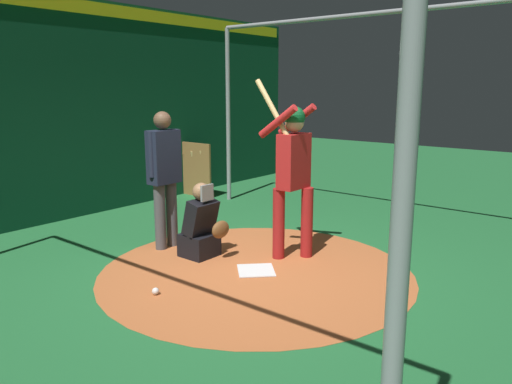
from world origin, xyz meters
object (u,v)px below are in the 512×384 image
at_px(umpire, 164,172).
at_px(baseball_0, 155,291).
at_px(bat_rack, 190,170).
at_px(home_plate, 256,270).
at_px(catcher, 202,228).
at_px(batter, 293,166).

distance_m(umpire, baseball_0, 1.87).
xyz_separation_m(umpire, bat_rack, (-2.21, 2.52, -0.53)).
distance_m(home_plate, baseball_0, 1.24).
height_order(catcher, umpire, umpire).
height_order(catcher, baseball_0, catcher).
distance_m(catcher, bat_rack, 3.79).
height_order(bat_rack, baseball_0, bat_rack).
bearing_deg(umpire, catcher, 2.20).
bearing_deg(bat_rack, umpire, -48.82).
relative_size(home_plate, bat_rack, 0.36).
bearing_deg(catcher, home_plate, 1.89).
xyz_separation_m(catcher, umpire, (-0.64, -0.02, 0.65)).
bearing_deg(home_plate, catcher, -178.11).
relative_size(catcher, baseball_0, 12.93).
bearing_deg(catcher, umpire, -177.80).
height_order(batter, umpire, batter).
bearing_deg(home_plate, bat_rack, 146.34).
height_order(home_plate, umpire, umpire).
height_order(umpire, bat_rack, umpire).
xyz_separation_m(umpire, baseball_0, (1.12, -1.13, -0.98)).
relative_size(batter, baseball_0, 29.87).
relative_size(batter, bat_rack, 1.87).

